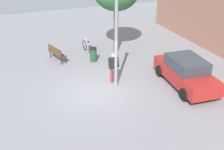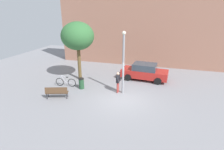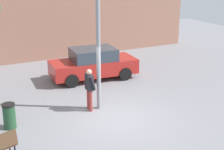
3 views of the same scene
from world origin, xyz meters
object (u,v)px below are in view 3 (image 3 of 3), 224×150
Objects in this scene: parked_car_red at (93,64)px; person_by_lamppost at (89,87)px; trash_bin at (9,116)px; lamppost at (98,44)px.

person_by_lamppost is at bearing -116.24° from parked_car_red.
trash_bin is (-4.76, -3.55, -0.32)m from parked_car_red.
parked_car_red is at bearing 63.76° from person_by_lamppost.
lamppost reaches higher than person_by_lamppost.
parked_car_red is at bearing 36.69° from trash_bin.
trash_bin is at bearing -177.56° from person_by_lamppost.
lamppost is at bearing 2.15° from trash_bin.
parked_car_red reaches higher than trash_bin.
lamppost reaches higher than trash_bin.
parked_car_red is (1.68, 3.42, -0.19)m from person_by_lamppost.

